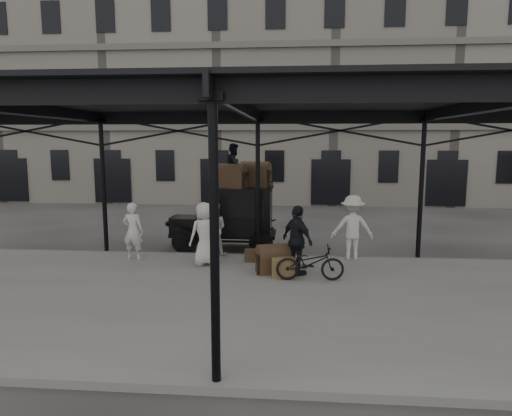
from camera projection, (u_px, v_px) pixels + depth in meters
The scene contains 18 objects.
ground at pixel (252, 277), 12.66m from camera, with size 120.00×120.00×0.00m, color #383533.
platform at pixel (244, 299), 10.68m from camera, with size 28.00×8.00×0.15m, color slate.
canopy at pixel (245, 103), 10.29m from camera, with size 22.50×9.00×4.74m.
building_frontage at pixel (278, 90), 29.37m from camera, with size 64.00×8.00×14.00m, color slate.
taxi at pixel (236, 215), 15.70m from camera, with size 3.65×1.55×2.18m.
porter_left at pixel (133, 231), 13.83m from camera, with size 0.64×0.42×1.76m, color beige.
porter_midleft at pixel (214, 229), 14.40m from camera, with size 0.82×0.64×1.68m, color beige.
porter_centre at pixel (205, 234), 13.25m from camera, with size 0.90×0.59×1.84m, color beige.
porter_official at pixel (297, 240), 12.24m from camera, with size 1.11×0.46×1.89m, color black.
porter_right at pixel (352, 227), 13.85m from camera, with size 1.27×0.73×1.97m, color silver.
bicycle at pixel (310, 263), 11.81m from camera, with size 0.61×1.76×0.92m, color black.
porter_roof at pixel (234, 165), 15.35m from camera, with size 0.72×0.56×1.48m, color black.
steamer_trunk_roof_near at pixel (232, 178), 15.27m from camera, with size 0.92×0.56×0.68m, color #402F1D, non-canonical shape.
steamer_trunk_roof_far at pixel (256, 176), 15.65m from camera, with size 0.98×0.60×0.72m, color #402F1D, non-canonical shape.
steamer_trunk_platform at pixel (274, 260), 12.54m from camera, with size 0.90×0.55×0.66m, color #402F1D, non-canonical shape.
wicker_hamper at pixel (283, 268), 12.14m from camera, with size 0.60×0.45×0.50m, color brown.
suitcase_upright at pixel (292, 260), 12.98m from camera, with size 0.15×0.60×0.45m, color #402F1D.
suitcase_flat at pixel (255, 256), 13.60m from camera, with size 0.60×0.15×0.40m, color #402F1D.
Camera 1 is at (1.14, -12.19, 3.75)m, focal length 32.00 mm.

